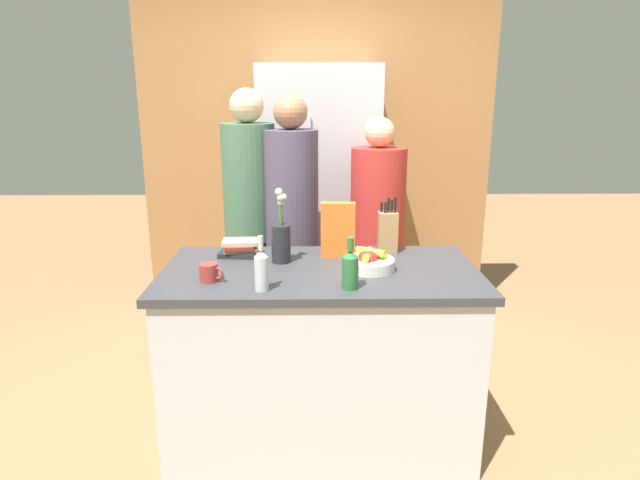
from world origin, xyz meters
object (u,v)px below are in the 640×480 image
Objects in this scene: cereal_box at (338,230)px; bottle_vinegar at (261,269)px; person_at_sink at (250,214)px; book_stack at (240,248)px; refrigerator at (319,201)px; person_in_blue at (292,221)px; bottle_oil at (350,269)px; knife_block at (388,231)px; person_in_red_tee at (377,229)px; flower_vase at (281,239)px; coffee_mug at (209,273)px; fruit_bowl at (371,262)px.

cereal_box reaches higher than bottle_vinegar.
book_stack is at bearing -99.61° from person_at_sink.
bottle_vinegar is at bearing -98.86° from refrigerator.
refrigerator reaches higher than person_in_blue.
knife_block is at bearing 66.88° from bottle_oil.
person_at_sink is 1.11× the size of person_in_red_tee.
flower_vase is at bearing -85.64° from person_in_blue.
bottle_oil is at bearing -42.04° from book_stack.
coffee_mug is 1.01m from person_at_sink.
flower_vase reaches higher than coffee_mug.
book_stack is (-0.23, 0.11, -0.08)m from flower_vase.
book_stack is (-0.79, -0.07, -0.07)m from knife_block.
knife_block is 0.60m from flower_vase.
person_in_red_tee is (0.90, 1.04, -0.06)m from coffee_mug.
cereal_box is (0.08, -1.25, 0.10)m from refrigerator.
book_stack is at bearing 153.94° from flower_vase.
person_at_sink reaches higher than cereal_box.
refrigerator reaches higher than coffee_mug.
coffee_mug is 0.07× the size of person_in_red_tee.
coffee_mug is at bearing 171.12° from bottle_oil.
bottle_oil is at bearing -73.62° from person_at_sink.
person_at_sink is (-0.45, -0.61, 0.04)m from refrigerator.
flower_vase is 1.82× the size of book_stack.
flower_vase reaches higher than bottle_vinegar.
cereal_box is 0.53m from book_stack.
person_in_red_tee is (0.64, 1.16, -0.12)m from bottle_vinegar.
refrigerator is 0.76m from person_at_sink.
book_stack is at bearing -109.23° from person_in_blue.
person_in_red_tee reaches higher than book_stack.
person_in_blue reaches higher than knife_block.
person_in_blue is at bearing 106.08° from bottle_oil.
coffee_mug is at bearing -152.14° from knife_block.
person_at_sink is (0.08, 1.01, 0.05)m from coffee_mug.
person_in_red_tee is (0.29, 0.67, -0.17)m from cereal_box.
person_at_sink is (-0.80, 0.54, -0.03)m from knife_block.
person_in_blue is (-0.18, -0.71, 0.02)m from refrigerator.
person_in_blue is at bearing 118.42° from fruit_bowl.
coffee_mug is 0.98m from person_in_blue.
fruit_bowl is at bearing 65.22° from bottle_oil.
flower_vase is at bearing -164.15° from cereal_box.
flower_vase is at bearing -147.23° from person_in_red_tee.
coffee_mug is (-0.61, -0.37, -0.10)m from cereal_box.
knife_block is at bearing -110.97° from person_in_red_tee.
coffee_mug is (-0.88, -0.47, -0.07)m from knife_block.
person_in_blue is (0.26, 0.52, 0.02)m from book_stack.
knife_block is 0.17× the size of person_in_blue.
cereal_box is 1.18× the size of bottle_vinegar.
cereal_box is 0.18× the size of person_in_red_tee.
book_stack is (-0.67, 0.24, 0.00)m from fruit_bowl.
person_in_blue is (0.35, 0.92, 0.02)m from coffee_mug.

